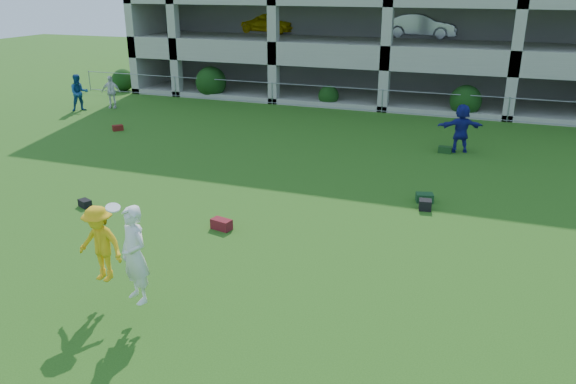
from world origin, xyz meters
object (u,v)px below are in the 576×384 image
at_px(crate_d, 425,205).
at_px(bystander_a, 79,93).
at_px(bystander_b, 111,92).
at_px(bystander_d, 461,128).
at_px(frisbee_contest, 113,248).

bearing_deg(crate_d, bystander_a, 157.81).
distance_m(bystander_b, bystander_d, 17.94).
relative_size(bystander_d, crate_d, 5.39).
bearing_deg(bystander_a, crate_d, -70.60).
bearing_deg(bystander_a, bystander_d, -51.37).
bearing_deg(frisbee_contest, bystander_a, 131.47).
height_order(crate_d, frisbee_contest, frisbee_contest).
bearing_deg(bystander_d, bystander_b, -27.13).
relative_size(bystander_a, bystander_b, 1.11).
height_order(bystander_d, frisbee_contest, frisbee_contest).
height_order(bystander_a, frisbee_contest, frisbee_contest).
xyz_separation_m(bystander_d, frisbee_contest, (-5.57, -14.08, 0.42)).
distance_m(bystander_d, frisbee_contest, 15.14).
bearing_deg(bystander_d, frisbee_contest, 48.16).
bearing_deg(bystander_b, bystander_a, -153.83).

